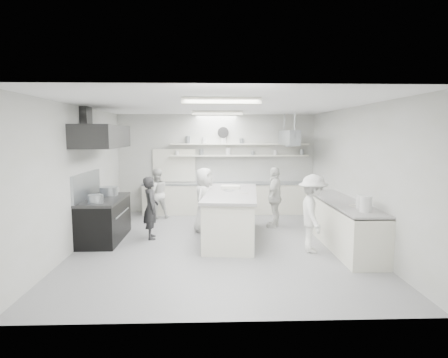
{
  "coord_description": "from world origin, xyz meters",
  "views": [
    {
      "loc": [
        -0.18,
        -8.09,
        2.4
      ],
      "look_at": [
        0.13,
        0.6,
        1.36
      ],
      "focal_mm": 30.25,
      "sensor_mm": 36.0,
      "label": 1
    }
  ],
  "objects_px": {
    "prep_island": "(231,216)",
    "cook_stove": "(151,208)",
    "back_counter": "(227,198)",
    "stove": "(105,220)",
    "right_counter": "(342,224)",
    "cook_back": "(156,193)"
  },
  "relations": [
    {
      "from": "cook_stove",
      "to": "cook_back",
      "type": "height_order",
      "value": "cook_stove"
    },
    {
      "from": "back_counter",
      "to": "right_counter",
      "type": "height_order",
      "value": "right_counter"
    },
    {
      "from": "cook_back",
      "to": "stove",
      "type": "bearing_deg",
      "value": 46.2
    },
    {
      "from": "prep_island",
      "to": "cook_stove",
      "type": "distance_m",
      "value": 1.87
    },
    {
      "from": "stove",
      "to": "cook_stove",
      "type": "relative_size",
      "value": 1.25
    },
    {
      "from": "back_counter",
      "to": "cook_back",
      "type": "bearing_deg",
      "value": -163.68
    },
    {
      "from": "right_counter",
      "to": "stove",
      "type": "bearing_deg",
      "value": 173.48
    },
    {
      "from": "back_counter",
      "to": "cook_stove",
      "type": "xyz_separation_m",
      "value": [
        -1.86,
        -2.72,
        0.26
      ]
    },
    {
      "from": "cook_stove",
      "to": "back_counter",
      "type": "bearing_deg",
      "value": -45.99
    },
    {
      "from": "back_counter",
      "to": "stove",
      "type": "bearing_deg",
      "value": -136.01
    },
    {
      "from": "cook_stove",
      "to": "cook_back",
      "type": "distance_m",
      "value": 2.14
    },
    {
      "from": "cook_stove",
      "to": "cook_back",
      "type": "xyz_separation_m",
      "value": [
        -0.17,
        2.13,
        -0.0
      ]
    },
    {
      "from": "back_counter",
      "to": "prep_island",
      "type": "height_order",
      "value": "prep_island"
    },
    {
      "from": "stove",
      "to": "cook_back",
      "type": "distance_m",
      "value": 2.38
    },
    {
      "from": "prep_island",
      "to": "cook_stove",
      "type": "xyz_separation_m",
      "value": [
        -1.85,
        0.04,
        0.2
      ]
    },
    {
      "from": "cook_stove",
      "to": "stove",
      "type": "bearing_deg",
      "value": 82.48
    },
    {
      "from": "prep_island",
      "to": "cook_back",
      "type": "xyz_separation_m",
      "value": [
        -2.03,
        2.17,
        0.2
      ]
    },
    {
      "from": "stove",
      "to": "cook_stove",
      "type": "height_order",
      "value": "cook_stove"
    },
    {
      "from": "stove",
      "to": "right_counter",
      "type": "distance_m",
      "value": 5.28
    },
    {
      "from": "stove",
      "to": "cook_stove",
      "type": "xyz_separation_m",
      "value": [
        1.04,
        0.08,
        0.27
      ]
    },
    {
      "from": "back_counter",
      "to": "cook_stove",
      "type": "bearing_deg",
      "value": -124.32
    },
    {
      "from": "cook_back",
      "to": "cook_stove",
      "type": "bearing_deg",
      "value": 72.32
    }
  ]
}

